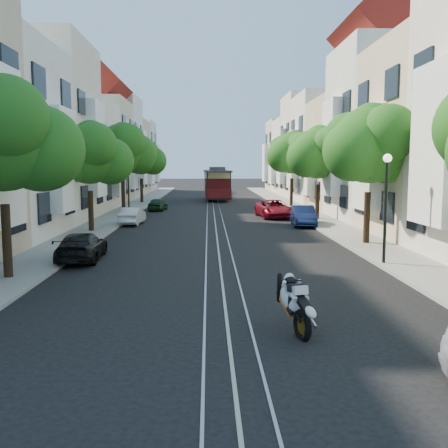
{
  "coord_description": "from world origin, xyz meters",
  "views": [
    {
      "loc": [
        -0.44,
        -14.7,
        3.87
      ],
      "look_at": [
        0.21,
        6.37,
        1.36
      ],
      "focal_mm": 40.0,
      "sensor_mm": 36.0,
      "label": 1
    }
  ],
  "objects": [
    {
      "name": "ground",
      "position": [
        0.0,
        28.0,
        0.0
      ],
      "size": [
        200.0,
        200.0,
        0.0
      ],
      "primitive_type": "plane",
      "color": "black",
      "rests_on": "ground"
    },
    {
      "name": "sidewalk_east",
      "position": [
        7.25,
        28.0,
        0.06
      ],
      "size": [
        2.5,
        80.0,
        0.12
      ],
      "primitive_type": "cube",
      "color": "gray",
      "rests_on": "ground"
    },
    {
      "name": "sidewalk_west",
      "position": [
        -7.25,
        28.0,
        0.06
      ],
      "size": [
        2.5,
        80.0,
        0.12
      ],
      "primitive_type": "cube",
      "color": "gray",
      "rests_on": "ground"
    },
    {
      "name": "rail_left",
      "position": [
        -0.55,
        28.0,
        0.01
      ],
      "size": [
        0.06,
        80.0,
        0.02
      ],
      "primitive_type": "cube",
      "color": "gray",
      "rests_on": "ground"
    },
    {
      "name": "rail_slot",
      "position": [
        0.0,
        28.0,
        0.01
      ],
      "size": [
        0.06,
        80.0,
        0.02
      ],
      "primitive_type": "cube",
      "color": "gray",
      "rests_on": "ground"
    },
    {
      "name": "rail_right",
      "position": [
        0.55,
        28.0,
        0.01
      ],
      "size": [
        0.06,
        80.0,
        0.02
      ],
      "primitive_type": "cube",
      "color": "gray",
      "rests_on": "ground"
    },
    {
      "name": "lane_line",
      "position": [
        0.0,
        28.0,
        0.0
      ],
      "size": [
        0.08,
        80.0,
        0.01
      ],
      "primitive_type": "cube",
      "color": "tan",
      "rests_on": "ground"
    },
    {
      "name": "townhouses_east",
      "position": [
        11.87,
        27.91,
        5.18
      ],
      "size": [
        7.75,
        72.0,
        12.0
      ],
      "color": "beige",
      "rests_on": "ground"
    },
    {
      "name": "townhouses_west",
      "position": [
        -11.87,
        27.91,
        5.08
      ],
      "size": [
        7.75,
        72.0,
        11.76
      ],
      "color": "silver",
      "rests_on": "ground"
    },
    {
      "name": "tree_e_b",
      "position": [
        7.26,
        8.98,
        4.73
      ],
      "size": [
        4.93,
        4.08,
        6.68
      ],
      "color": "black",
      "rests_on": "ground"
    },
    {
      "name": "tree_e_c",
      "position": [
        7.26,
        19.98,
        4.6
      ],
      "size": [
        4.84,
        3.99,
        6.52
      ],
      "color": "black",
      "rests_on": "ground"
    },
    {
      "name": "tree_e_d",
      "position": [
        7.26,
        30.98,
        4.87
      ],
      "size": [
        5.01,
        4.16,
        6.85
      ],
      "color": "black",
      "rests_on": "ground"
    },
    {
      "name": "tree_w_a",
      "position": [
        -7.14,
        1.98,
        4.73
      ],
      "size": [
        4.93,
        4.08,
        6.68
      ],
      "color": "black",
      "rests_on": "ground"
    },
    {
      "name": "tree_w_b",
      "position": [
        -7.14,
        13.98,
        4.4
      ],
      "size": [
        4.72,
        3.87,
        6.27
      ],
      "color": "black",
      "rests_on": "ground"
    },
    {
      "name": "tree_w_c",
      "position": [
        -7.14,
        24.98,
        5.07
      ],
      "size": [
        5.13,
        4.28,
        7.09
      ],
      "color": "black",
      "rests_on": "ground"
    },
    {
      "name": "tree_w_d",
      "position": [
        -7.14,
        35.98,
        4.6
      ],
      "size": [
        4.84,
        3.99,
        6.52
      ],
      "color": "black",
      "rests_on": "ground"
    },
    {
      "name": "lamp_east",
      "position": [
        6.3,
        4.0,
        2.85
      ],
      "size": [
        0.32,
        0.32,
        4.16
      ],
      "color": "black",
      "rests_on": "ground"
    },
    {
      "name": "lamp_west",
      "position": [
        -6.3,
        22.0,
        2.85
      ],
      "size": [
        0.32,
        0.32,
        4.16
      ],
      "color": "black",
      "rests_on": "ground"
    },
    {
      "name": "sportbike_rider",
      "position": [
        1.5,
        -3.5,
        0.76
      ],
      "size": [
        0.7,
        1.97,
        1.38
      ],
      "rotation": [
        0.0,
        0.0,
        0.27
      ],
      "color": "black",
      "rests_on": "ground"
    },
    {
      "name": "cable_car",
      "position": [
        0.5,
        40.41,
        1.97
      ],
      "size": [
        3.04,
        8.77,
        3.33
      ],
      "rotation": [
        0.0,
        0.0,
        0.04
      ],
      "color": "black",
      "rests_on": "ground"
    },
    {
      "name": "parked_car_e_mid",
      "position": [
        5.6,
        16.77,
        0.64
      ],
      "size": [
        1.64,
        3.97,
        1.28
      ],
      "primitive_type": "imported",
      "rotation": [
        0.0,
        0.0,
        -0.07
      ],
      "color": "#0B1639",
      "rests_on": "ground"
    },
    {
      "name": "parked_car_e_far",
      "position": [
        4.4,
        21.77,
        0.65
      ],
      "size": [
        2.63,
        4.88,
        1.3
      ],
      "primitive_type": "imported",
      "rotation": [
        0.0,
        0.0,
        0.11
      ],
      "color": "maroon",
      "rests_on": "ground"
    },
    {
      "name": "parked_car_w_near",
      "position": [
        -5.6,
        5.45,
        0.57
      ],
      "size": [
        1.77,
        3.99,
        1.14
      ],
      "primitive_type": "imported",
      "rotation": [
        0.0,
        0.0,
        3.19
      ],
      "color": "black",
      "rests_on": "ground"
    },
    {
      "name": "parked_car_w_mid",
      "position": [
        -5.43,
        17.85,
        0.56
      ],
      "size": [
        1.38,
        3.48,
        1.13
      ],
      "primitive_type": "imported",
      "rotation": [
        0.0,
        0.0,
        3.09
      ],
      "color": "silver",
      "rests_on": "ground"
    },
    {
      "name": "parked_car_w_far",
      "position": [
        -4.77,
        27.83,
        0.53
      ],
      "size": [
        1.6,
        3.26,
        1.07
      ],
      "primitive_type": "imported",
      "rotation": [
        0.0,
        0.0,
        3.03
      ],
      "color": "#143417",
      "rests_on": "ground"
    }
  ]
}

